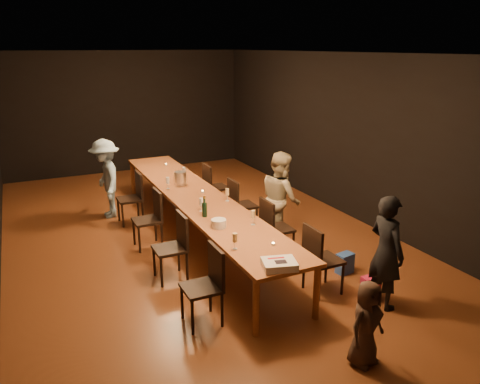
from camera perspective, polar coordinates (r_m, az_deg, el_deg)
name	(u,v)px	position (r m, az deg, el deg)	size (l,w,h in m)	color
ground	(198,238)	(7.98, -5.16, -5.57)	(10.00, 10.00, 0.00)	#462411
room_shell	(194,115)	(7.42, -5.60, 9.35)	(6.04, 10.04, 3.02)	black
table	(197,198)	(7.74, -5.30, -0.78)	(0.90, 6.00, 0.75)	brown
chair_right_0	(324,259)	(6.22, 10.18, -8.05)	(0.42, 0.42, 0.93)	black
chair_right_1	(277,228)	(7.14, 4.59, -4.38)	(0.42, 0.42, 0.93)	black
chair_right_2	(243,205)	(8.13, 0.36, -1.56)	(0.42, 0.42, 0.93)	black
chair_right_3	(216,187)	(9.17, -2.92, 0.65)	(0.42, 0.42, 0.93)	black
chair_left_0	(201,287)	(5.49, -4.75, -11.46)	(0.42, 0.42, 0.93)	black
chair_left_1	(170,248)	(6.51, -8.57, -6.76)	(0.42, 0.42, 0.93)	black
chair_left_2	(147,220)	(7.58, -11.29, -3.34)	(0.42, 0.42, 0.93)	black
chair_left_3	(130,198)	(8.69, -13.31, -0.77)	(0.42, 0.42, 0.93)	black
woman_birthday	(386,252)	(5.98, 17.40, -6.98)	(0.52, 0.34, 1.44)	black
woman_tan	(281,198)	(7.53, 4.99, -0.79)	(0.74, 0.58, 1.53)	tan
man_blue	(106,179)	(9.04, -16.00, 1.56)	(0.96, 0.55, 1.48)	#8FBADD
child	(366,323)	(5.01, 15.14, -15.22)	(0.45, 0.29, 0.91)	#3D2B22
gift_bag_red	(371,287)	(6.37, 15.63, -11.04)	(0.24, 0.13, 0.29)	#C11D47
gift_bag_blue	(345,263)	(6.90, 12.66, -8.47)	(0.24, 0.16, 0.30)	#274EAB
birthday_cake	(279,264)	(5.26, 4.81, -8.76)	(0.44, 0.39, 0.09)	white
plate_stack	(219,223)	(6.35, -2.62, -3.85)	(0.21, 0.21, 0.11)	white
champagne_bottle	(204,206)	(6.73, -4.36, -1.75)	(0.07, 0.07, 0.31)	black
ice_bucket	(180,178)	(8.34, -7.28, 1.68)	(0.21, 0.21, 0.23)	silver
wineglass_0	(235,241)	(5.67, -0.62, -6.02)	(0.06, 0.06, 0.21)	beige
wineglass_1	(253,218)	(6.42, 1.60, -3.15)	(0.06, 0.06, 0.21)	beige
wineglass_2	(201,205)	(6.96, -4.73, -1.55)	(0.06, 0.06, 0.21)	silver
wineglass_3	(227,195)	(7.40, -1.56, -0.34)	(0.06, 0.06, 0.21)	beige
wineglass_4	(168,183)	(8.13, -8.79, 1.10)	(0.06, 0.06, 0.21)	silver
wineglass_5	(184,173)	(8.75, -6.83, 2.36)	(0.06, 0.06, 0.21)	silver
tealight_near	(273,244)	(5.82, 4.07, -6.37)	(0.05, 0.05, 0.03)	#B2B7B2
tealight_mid	(203,192)	(7.87, -4.58, 0.03)	(0.05, 0.05, 0.03)	#B2B7B2
tealight_far	(166,165)	(9.77, -9.00, 3.33)	(0.05, 0.05, 0.03)	#B2B7B2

